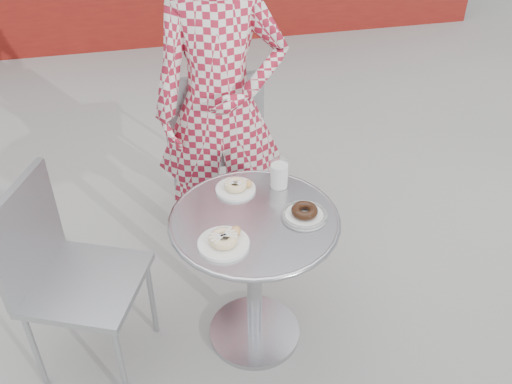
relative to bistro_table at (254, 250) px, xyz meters
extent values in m
plane|color=#A6A49E|center=(0.04, -0.02, -0.53)|extent=(60.00, 60.00, 0.00)
cylinder|color=silver|center=(0.00, 0.00, -0.51)|extent=(0.42, 0.42, 0.03)
cylinder|color=silver|center=(0.00, 0.00, -0.18)|extent=(0.07, 0.07, 0.67)
cylinder|color=silver|center=(0.00, 0.00, 0.16)|extent=(0.67, 0.67, 0.02)
torus|color=silver|center=(0.00, 0.00, 0.16)|extent=(0.69, 0.69, 0.02)
cube|color=#9EA0A5|center=(-0.03, 0.93, -0.02)|extent=(0.47, 0.47, 0.03)
cube|color=#9EA0A5|center=(-0.03, 0.71, 0.23)|extent=(0.47, 0.03, 0.47)
cube|color=#9EA0A5|center=(-0.69, 0.02, -0.07)|extent=(0.56, 0.56, 0.03)
cube|color=#9EA0A5|center=(-0.88, 0.10, 0.16)|extent=(0.20, 0.41, 0.43)
imported|color=maroon|center=(-0.02, 0.64, 0.33)|extent=(0.66, 0.47, 1.72)
cylinder|color=white|center=(-0.04, 0.20, 0.18)|extent=(0.17, 0.17, 0.01)
torus|color=#DEB355|center=(-0.04, 0.20, 0.20)|extent=(0.10, 0.10, 0.03)
sphere|color=#B77A3F|center=(0.02, 0.20, 0.20)|extent=(0.03, 0.03, 0.03)
cylinder|color=white|center=(-0.15, -0.13, 0.18)|extent=(0.20, 0.20, 0.01)
torus|color=#DEB355|center=(-0.15, -0.13, 0.20)|extent=(0.11, 0.11, 0.04)
sphere|color=#B77A3F|center=(-0.09, -0.09, 0.20)|extent=(0.04, 0.04, 0.04)
cylinder|color=white|center=(0.20, -0.03, 0.18)|extent=(0.18, 0.18, 0.01)
torus|color=black|center=(0.20, -0.03, 0.20)|extent=(0.11, 0.11, 0.04)
torus|color=black|center=(0.20, -0.03, 0.18)|extent=(0.18, 0.18, 0.02)
cylinder|color=white|center=(0.15, 0.19, 0.22)|extent=(0.07, 0.07, 0.11)
cylinder|color=white|center=(0.15, 0.19, 0.23)|extent=(0.08, 0.08, 0.13)
camera|label=1|loc=(-0.38, -1.71, 1.60)|focal=40.00mm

